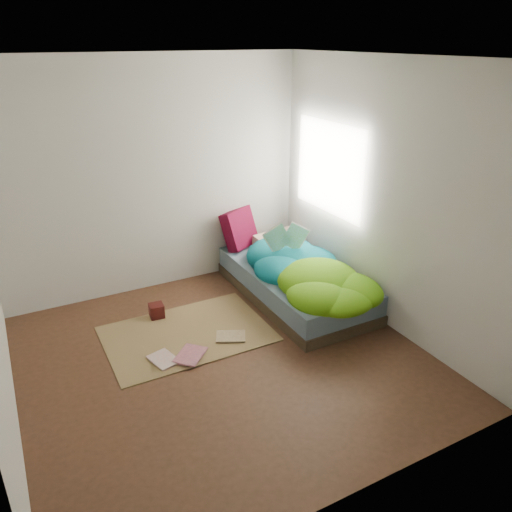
{
  "coord_description": "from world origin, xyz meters",
  "views": [
    {
      "loc": [
        -1.54,
        -3.53,
        2.74
      ],
      "look_at": [
        0.74,
        0.75,
        0.6
      ],
      "focal_mm": 35.0,
      "sensor_mm": 36.0,
      "label": 1
    }
  ],
  "objects": [
    {
      "name": "ground",
      "position": [
        0.0,
        0.0,
        0.0
      ],
      "size": [
        3.5,
        3.5,
        0.0
      ],
      "primitive_type": "cube",
      "color": "#3F2818",
      "rests_on": "ground"
    },
    {
      "name": "duvet",
      "position": [
        1.22,
        0.5,
        0.51
      ],
      "size": [
        0.96,
        1.84,
        0.34
      ],
      "primitive_type": null,
      "color": "#075872",
      "rests_on": "bed"
    },
    {
      "name": "wooden_box",
      "position": [
        -0.31,
        1.01,
        0.08
      ],
      "size": [
        0.16,
        0.16,
        0.14
      ],
      "primitive_type": "cube",
      "rotation": [
        0.0,
        0.0,
        -0.09
      ],
      "color": "#340B0B",
      "rests_on": "rug"
    },
    {
      "name": "floor_book_c",
      "position": [
        0.16,
        0.18,
        0.02
      ],
      "size": [
        0.35,
        0.31,
        0.02
      ],
      "primitive_type": "imported",
      "rotation": [
        0.0,
        0.0,
        1.11
      ],
      "color": "tan",
      "rests_on": "rug"
    },
    {
      "name": "floor_book_b",
      "position": [
        -0.35,
        0.24,
        0.03
      ],
      "size": [
        0.39,
        0.38,
        0.03
      ],
      "primitive_type": "imported",
      "rotation": [
        0.0,
        0.0,
        -0.8
      ],
      "color": "#CB757A",
      "rests_on": "rug"
    },
    {
      "name": "pillow_magenta",
      "position": [
        0.97,
        1.63,
        0.57
      ],
      "size": [
        0.48,
        0.35,
        0.47
      ],
      "primitive_type": "cube",
      "rotation": [
        0.0,
        0.0,
        0.5
      ],
      "color": "#4B0523",
      "rests_on": "bed"
    },
    {
      "name": "bed",
      "position": [
        1.22,
        0.72,
        0.17
      ],
      "size": [
        1.0,
        2.0,
        0.34
      ],
      "color": "#342B1C",
      "rests_on": "ground"
    },
    {
      "name": "open_book",
      "position": [
        1.15,
        0.81,
        0.81
      ],
      "size": [
        0.43,
        0.19,
        0.26
      ],
      "primitive_type": null,
      "rotation": [
        0.0,
        0.0,
        -0.24
      ],
      "color": "#2A822E",
      "rests_on": "duvet"
    },
    {
      "name": "rug",
      "position": [
        -0.15,
        0.55,
        0.01
      ],
      "size": [
        1.6,
        1.1,
        0.01
      ],
      "primitive_type": "cube",
      "color": "brown",
      "rests_on": "ground"
    },
    {
      "name": "pillow_floral",
      "position": [
        1.41,
        1.4,
        0.4
      ],
      "size": [
        0.62,
        0.43,
        0.13
      ],
      "primitive_type": "cube",
      "rotation": [
        0.0,
        0.0,
        0.13
      ],
      "color": "beige",
      "rests_on": "bed"
    },
    {
      "name": "room_walls",
      "position": [
        0.01,
        0.01,
        1.63
      ],
      "size": [
        3.54,
        3.54,
        2.62
      ],
      "color": "beige",
      "rests_on": "ground"
    },
    {
      "name": "floor_book_a",
      "position": [
        -0.6,
        0.19,
        0.02
      ],
      "size": [
        0.27,
        0.33,
        0.02
      ],
      "primitive_type": "imported",
      "rotation": [
        0.0,
        0.0,
        0.25
      ],
      "color": "beige",
      "rests_on": "rug"
    }
  ]
}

